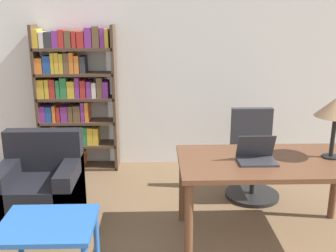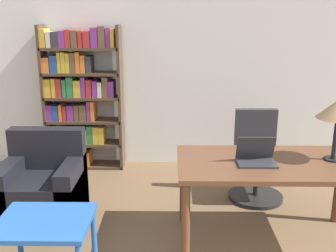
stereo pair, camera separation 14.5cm
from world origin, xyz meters
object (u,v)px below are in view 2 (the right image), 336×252
Objects in this scene: armchair at (43,190)px; bookshelf at (78,98)px; side_table_blue at (45,229)px; desk at (272,172)px; office_chair at (256,161)px; laptop at (256,157)px.

armchair is 1.52m from bookshelf.
side_table_blue is 2.42m from bookshelf.
bookshelf reaches higher than armchair.
bookshelf is (-0.27, 2.36, 0.49)m from side_table_blue.
desk is 0.95m from office_chair.
side_table_blue is at bearing -161.43° from laptop.
desk is 1.88m from side_table_blue.
desk is 2.38× the size of side_table_blue.
laptop is 0.33× the size of office_chair.
armchair is at bearing 167.40° from laptop.
office_chair is 1.43× the size of side_table_blue.
laptop reaches higher than side_table_blue.
laptop is at bearing -12.60° from armchair.
armchair is at bearing -166.69° from office_chair.
laptop is at bearing -43.71° from bookshelf.
side_table_blue is (-1.62, -0.55, -0.36)m from laptop.
office_chair is (0.22, 0.95, -0.40)m from laptop.
bookshelf is at bearing 96.64° from side_table_blue.
desk is at bearing -10.75° from armchair.
bookshelf is at bearing 157.91° from office_chair.
side_table_blue is at bearing -161.83° from desk.
armchair is at bearing -92.65° from bookshelf.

